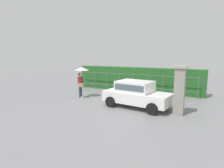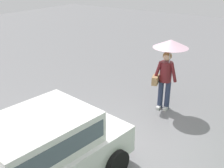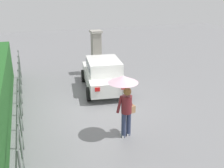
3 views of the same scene
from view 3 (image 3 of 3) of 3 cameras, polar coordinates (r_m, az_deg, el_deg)
ground_plane at (r=10.91m, az=-2.71°, el=-4.78°), size 40.00×40.00×0.00m
car at (r=12.36m, az=-1.87°, el=2.37°), size 3.90×2.24×1.48m
pedestrian at (r=8.21m, az=2.77°, el=-1.85°), size 0.95×0.95×2.10m
gate_pillar at (r=14.48m, az=-3.43°, el=6.89°), size 0.60×0.60×2.42m
fence_section at (r=10.35m, az=-19.29°, el=-2.45°), size 9.31×0.05×1.50m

